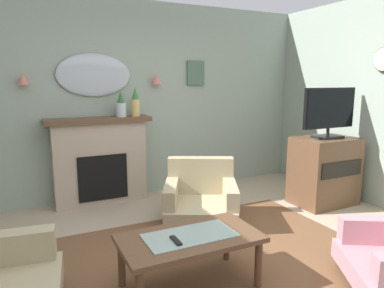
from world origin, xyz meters
name	(u,v)px	position (x,y,z in m)	size (l,w,h in m)	color
floor	(221,284)	(0.00, 0.00, -0.05)	(6.44, 6.03, 0.10)	tan
wall_back	(131,100)	(0.00, 2.56, 1.36)	(6.44, 0.10, 2.73)	#93A393
patterned_rug	(210,267)	(0.00, 0.20, 0.01)	(3.20, 2.40, 0.01)	brown
fireplace	(100,161)	(-0.51, 2.34, 0.57)	(1.36, 0.36, 1.16)	tan
mantel_vase_right	(121,106)	(-0.21, 2.31, 1.31)	(0.14, 0.14, 0.34)	silver
mantel_vase_left	(135,103)	(-0.01, 2.31, 1.34)	(0.12, 0.12, 0.39)	tan
wall_mirror	(94,75)	(-0.51, 2.48, 1.71)	(0.96, 0.06, 0.56)	#B2BCC6
wall_sconce_left	(23,79)	(-1.36, 2.43, 1.66)	(0.14, 0.14, 0.14)	#D17066
wall_sconce_right	(156,79)	(0.34, 2.43, 1.66)	(0.14, 0.14, 0.14)	#D17066
framed_picture	(196,73)	(0.99, 2.49, 1.75)	(0.28, 0.03, 0.36)	#4C6B56
coffee_table	(190,242)	(-0.29, 0.01, 0.38)	(1.10, 0.60, 0.45)	brown
tv_remote	(176,241)	(-0.43, -0.05, 0.45)	(0.04, 0.16, 0.02)	black
armchair_near_fireplace	(201,195)	(0.42, 1.20, 0.31)	(1.08, 1.09, 0.71)	tan
tv_cabinet	(324,171)	(2.17, 1.00, 0.45)	(0.80, 0.57, 0.90)	brown
tv_flatscreen	(329,111)	(2.17, 0.98, 1.25)	(0.84, 0.24, 0.65)	black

